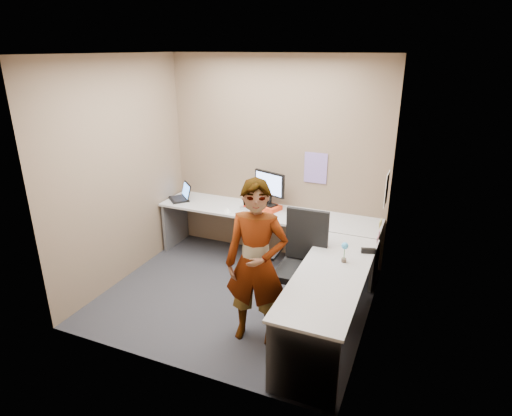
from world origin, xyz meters
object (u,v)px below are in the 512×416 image
at_px(monitor, 269,186).
at_px(office_chair, 301,273).
at_px(person, 256,264).
at_px(desk, 283,244).

height_order(monitor, office_chair, monitor).
xyz_separation_m(monitor, person, (0.51, -1.66, -0.23)).
relative_size(monitor, person, 0.28).
distance_m(monitor, office_chair, 1.42).
distance_m(desk, monitor, 0.94).
height_order(desk, office_chair, office_chair).
relative_size(desk, office_chair, 2.68).
bearing_deg(monitor, person, -53.46).
relative_size(office_chair, person, 0.67).
xyz_separation_m(office_chair, person, (-0.27, -0.64, 0.37)).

